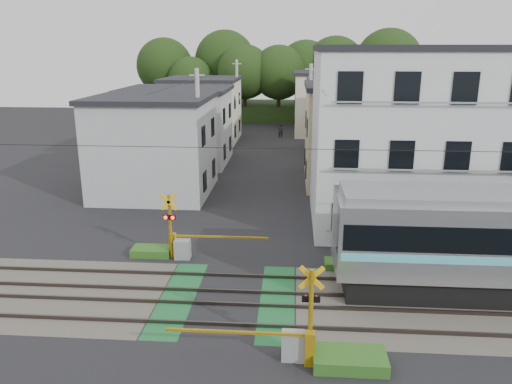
# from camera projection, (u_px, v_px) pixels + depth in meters

# --- Properties ---
(ground) EXTENTS (120.00, 120.00, 0.00)m
(ground) POSITION_uv_depth(u_px,v_px,m) (227.00, 299.00, 18.93)
(ground) COLOR black
(track_bed) EXTENTS (120.00, 120.00, 0.14)m
(track_bed) POSITION_uv_depth(u_px,v_px,m) (227.00, 298.00, 18.92)
(track_bed) COLOR #47423A
(track_bed) RESTS_ON ground
(crossing_signal_near) EXTENTS (4.74, 0.65, 3.09)m
(crossing_signal_near) POSITION_uv_depth(u_px,v_px,m) (296.00, 340.00, 15.05)
(crossing_signal_near) COLOR yellow
(crossing_signal_near) RESTS_ON ground
(crossing_signal_far) EXTENTS (4.74, 0.65, 3.09)m
(crossing_signal_far) POSITION_uv_depth(u_px,v_px,m) (181.00, 243.00, 22.42)
(crossing_signal_far) COLOR yellow
(crossing_signal_far) RESTS_ON ground
(apartment_block) EXTENTS (10.20, 8.36, 9.30)m
(apartment_block) POSITION_uv_depth(u_px,v_px,m) (410.00, 137.00, 26.11)
(apartment_block) COLOR silver
(apartment_block) RESTS_ON ground
(houses_row) EXTENTS (22.07, 31.35, 6.80)m
(houses_row) POSITION_uv_depth(u_px,v_px,m) (269.00, 119.00, 42.82)
(houses_row) COLOR #ACAFB1
(houses_row) RESTS_ON ground
(tree_hill) EXTENTS (40.00, 13.93, 11.41)m
(tree_hill) POSITION_uv_depth(u_px,v_px,m) (280.00, 77.00, 63.38)
(tree_hill) COLOR #1C3311
(tree_hill) RESTS_ON ground
(catenary) EXTENTS (60.00, 5.04, 7.00)m
(catenary) POSITION_uv_depth(u_px,v_px,m) (395.00, 210.00, 17.50)
(catenary) COLOR #2D2D33
(catenary) RESTS_ON ground
(utility_poles) EXTENTS (7.90, 42.00, 8.00)m
(utility_poles) POSITION_uv_depth(u_px,v_px,m) (251.00, 113.00, 39.89)
(utility_poles) COLOR #A5A5A0
(utility_poles) RESTS_ON ground
(pedestrian) EXTENTS (0.58, 0.41, 1.52)m
(pedestrian) POSITION_uv_depth(u_px,v_px,m) (280.00, 131.00, 52.20)
(pedestrian) COLOR black
(pedestrian) RESTS_ON ground
(weed_patches) EXTENTS (10.25, 8.80, 0.40)m
(weed_patches) POSITION_uv_depth(u_px,v_px,m) (273.00, 297.00, 18.67)
(weed_patches) COLOR #2D5E1E
(weed_patches) RESTS_ON ground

